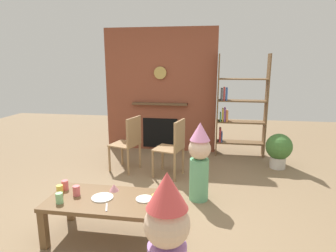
# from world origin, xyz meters

# --- Properties ---
(ground_plane) EXTENTS (12.00, 12.00, 0.00)m
(ground_plane) POSITION_xyz_m (0.00, 0.00, 0.00)
(ground_plane) COLOR #846B4C
(brick_fireplace_feature) EXTENTS (2.20, 0.28, 2.40)m
(brick_fireplace_feature) POSITION_xyz_m (-0.34, 2.60, 1.19)
(brick_fireplace_feature) COLOR brown
(brick_fireplace_feature) RESTS_ON ground_plane
(bookshelf) EXTENTS (0.90, 0.28, 1.90)m
(bookshelf) POSITION_xyz_m (1.15, 2.40, 0.89)
(bookshelf) COLOR brown
(bookshelf) RESTS_ON ground_plane
(coffee_table) EXTENTS (1.15, 0.61, 0.43)m
(coffee_table) POSITION_xyz_m (-0.33, -0.53, 0.36)
(coffee_table) COLOR brown
(coffee_table) RESTS_ON ground_plane
(paper_cup_near_left) EXTENTS (0.07, 0.07, 0.10)m
(paper_cup_near_left) POSITION_xyz_m (-0.73, -0.68, 0.48)
(paper_cup_near_left) COLOR #8CD18C
(paper_cup_near_left) RESTS_ON coffee_table
(paper_cup_near_right) EXTENTS (0.07, 0.07, 0.10)m
(paper_cup_near_right) POSITION_xyz_m (-0.83, -0.40, 0.48)
(paper_cup_near_right) COLOR #E5666B
(paper_cup_near_right) RESTS_ON coffee_table
(paper_cup_center) EXTENTS (0.07, 0.07, 0.09)m
(paper_cup_center) POSITION_xyz_m (-0.84, -0.49, 0.47)
(paper_cup_center) COLOR #F2CC4C
(paper_cup_center) RESTS_ON coffee_table
(paper_cup_far_left) EXTENTS (0.07, 0.07, 0.10)m
(paper_cup_far_left) POSITION_xyz_m (0.18, -0.56, 0.48)
(paper_cup_far_left) COLOR #F2CC4C
(paper_cup_far_left) RESTS_ON coffee_table
(paper_cup_far_right) EXTENTS (0.07, 0.07, 0.10)m
(paper_cup_far_right) POSITION_xyz_m (-0.64, -0.51, 0.48)
(paper_cup_far_right) COLOR #E5666B
(paper_cup_far_right) RESTS_ON coffee_table
(paper_plate_front) EXTENTS (0.21, 0.21, 0.01)m
(paper_plate_front) POSITION_xyz_m (-0.37, -0.52, 0.43)
(paper_plate_front) COLOR white
(paper_plate_front) RESTS_ON coffee_table
(paper_plate_rear) EXTENTS (0.17, 0.17, 0.01)m
(paper_plate_rear) POSITION_xyz_m (0.05, -0.49, 0.43)
(paper_plate_rear) COLOR white
(paper_plate_rear) RESTS_ON coffee_table
(birthday_cake_slice) EXTENTS (0.10, 0.10, 0.07)m
(birthday_cake_slice) POSITION_xyz_m (-0.31, -0.34, 0.46)
(birthday_cake_slice) COLOR pink
(birthday_cake_slice) RESTS_ON coffee_table
(table_fork) EXTENTS (0.06, 0.15, 0.01)m
(table_fork) POSITION_xyz_m (-0.26, -0.70, 0.43)
(table_fork) COLOR silver
(table_fork) RESTS_ON coffee_table
(child_with_cone_hat) EXTENTS (0.30, 0.30, 1.09)m
(child_with_cone_hat) POSITION_xyz_m (0.42, -1.37, 0.58)
(child_with_cone_hat) COLOR #B27FCC
(child_with_cone_hat) RESTS_ON ground_plane
(child_in_pink) EXTENTS (0.28, 0.28, 1.02)m
(child_in_pink) POSITION_xyz_m (0.55, 0.45, 0.54)
(child_in_pink) COLOR #66B27F
(child_in_pink) RESTS_ON ground_plane
(dining_chair_left) EXTENTS (0.50, 0.50, 0.90)m
(dining_chair_left) POSITION_xyz_m (-0.62, 1.28, 0.51)
(dining_chair_left) COLOR #9E7A51
(dining_chair_left) RESTS_ON ground_plane
(dining_chair_middle) EXTENTS (0.49, 0.49, 0.90)m
(dining_chair_middle) POSITION_xyz_m (0.12, 1.15, 0.51)
(dining_chair_middle) COLOR #9E7A51
(dining_chair_middle) RESTS_ON ground_plane
(potted_plant_tall) EXTENTS (0.43, 0.43, 0.59)m
(potted_plant_tall) POSITION_xyz_m (1.81, 1.79, 0.34)
(potted_plant_tall) COLOR beige
(potted_plant_tall) RESTS_ON ground_plane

